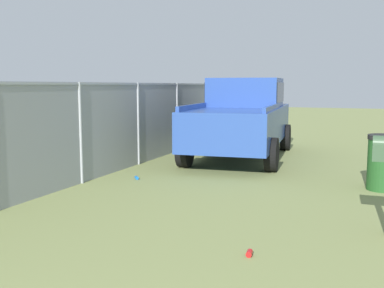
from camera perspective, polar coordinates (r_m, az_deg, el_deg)
pickup_truck at (r=12.25m, az=6.31°, el=3.56°), size 5.51×2.66×2.09m
trash_bin at (r=9.02m, az=22.71°, el=-2.12°), size 0.58×0.58×1.01m
fence_section at (r=9.09m, az=-13.73°, el=1.73°), size 14.02×0.07×1.96m
litter_can_by_mailbox at (r=5.32m, az=7.14°, el=-13.32°), size 0.13×0.08×0.07m
litter_can_midfield_b at (r=9.41m, az=-6.91°, el=-4.19°), size 0.13×0.13×0.07m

